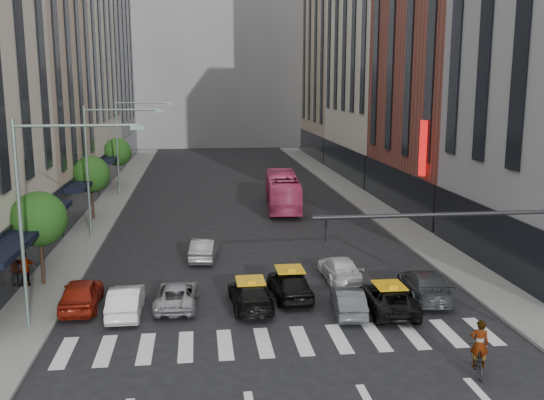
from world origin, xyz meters
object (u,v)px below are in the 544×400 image
object	(u,v)px
bus	(283,191)
pedestrian_far	(25,269)
taxi_left	(250,294)
streetlamp_near	(42,197)
streetlamp_far	(127,135)
taxi_center	(290,284)
motorcycle	(478,361)
car_white_front	(126,300)
streetlamp_mid	(101,154)
car_red	(81,293)

from	to	relation	value
bus	pedestrian_far	distance (m)	25.11
taxi_left	streetlamp_near	bearing A→B (deg)	7.32
streetlamp_far	bus	size ratio (longest dim) A/B	0.83
streetlamp_near	bus	xyz separation A→B (m)	(13.68, 24.89, -4.39)
taxi_center	bus	bearing A→B (deg)	-100.89
motorcycle	pedestrian_far	xyz separation A→B (m)	(-19.17, 11.92, 0.57)
streetlamp_near	taxi_center	distance (m)	12.35
car_white_front	bus	world-z (taller)	bus
streetlamp_mid	taxi_center	world-z (taller)	streetlamp_mid
car_red	pedestrian_far	world-z (taller)	pedestrian_far
taxi_left	taxi_center	world-z (taller)	taxi_center
car_white_front	motorcycle	world-z (taller)	car_white_front
streetlamp_near	pedestrian_far	bearing A→B (deg)	114.01
car_red	pedestrian_far	xyz separation A→B (m)	(-3.40, 3.27, 0.33)
streetlamp_mid	streetlamp_far	world-z (taller)	same
streetlamp_mid	pedestrian_far	size ratio (longest dim) A/B	4.94
streetlamp_far	car_red	bearing A→B (deg)	-88.36
streetlamp_mid	streetlamp_far	bearing A→B (deg)	90.00
streetlamp_mid	motorcycle	xyz separation A→B (m)	(16.61, -22.18, -5.42)
streetlamp_far	bus	distance (m)	16.03
streetlamp_near	motorcycle	size ratio (longest dim) A/B	4.84
streetlamp_far	taxi_center	bearing A→B (deg)	-69.62
car_red	car_white_front	xyz separation A→B (m)	(2.20, -1.07, -0.05)
streetlamp_far	pedestrian_far	xyz separation A→B (m)	(-2.56, -26.26, -4.84)
streetlamp_mid	bus	xyz separation A→B (m)	(13.68, 8.89, -4.39)
streetlamp_far	car_white_front	distance (m)	31.18
streetlamp_far	taxi_center	world-z (taller)	streetlamp_far
taxi_left	streetlamp_mid	bearing A→B (deg)	-61.21
streetlamp_far	taxi_center	size ratio (longest dim) A/B	2.06
pedestrian_far	streetlamp_far	bearing A→B (deg)	-105.15
motorcycle	pedestrian_far	world-z (taller)	pedestrian_far
car_red	car_white_front	bearing A→B (deg)	152.38
streetlamp_far	motorcycle	size ratio (longest dim) A/B	4.84
streetlamp_near	taxi_center	bearing A→B (deg)	13.50
streetlamp_far	motorcycle	xyz separation A→B (m)	(16.61, -38.18, -5.42)
car_white_front	pedestrian_far	size ratio (longest dim) A/B	2.26
motorcycle	bus	bearing A→B (deg)	-66.64
streetlamp_mid	car_white_front	xyz separation A→B (m)	(3.04, -14.59, -5.23)
streetlamp_far	motorcycle	bearing A→B (deg)	-66.49
car_red	bus	bearing A→B (deg)	-121.57
streetlamp_mid	car_red	world-z (taller)	streetlamp_mid
streetlamp_far	pedestrian_far	bearing A→B (deg)	-95.56
streetlamp_mid	pedestrian_far	distance (m)	11.63
streetlamp_mid	bus	distance (m)	16.90
taxi_center	pedestrian_far	xyz separation A→B (m)	(-13.47, 3.12, 0.32)
car_white_front	motorcycle	distance (m)	15.55
streetlamp_mid	pedestrian_far	bearing A→B (deg)	-103.99
streetlamp_mid	taxi_center	distance (m)	18.02
bus	motorcycle	bearing A→B (deg)	100.25
streetlamp_mid	car_white_front	world-z (taller)	streetlamp_mid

